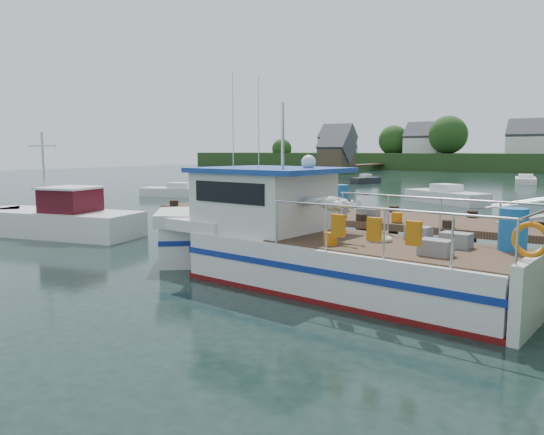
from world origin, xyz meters
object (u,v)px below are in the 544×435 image
Objects in this scene: moored_d at (525,180)px; moored_e at (366,180)px; dock at (541,196)px; lobster_boat at (306,244)px; moored_rowboat at (302,194)px; moored_b at (446,196)px; work_boat at (54,219)px; moored_a at (180,191)px.

moored_d is 16.53m from moored_e.
lobster_boat is (-5.02, -3.62, -1.23)m from dock.
lobster_boat is 2.93× the size of moored_rowboat.
dock is 23.56m from moored_rowboat.
moored_e is at bearing 116.90° from lobster_boat.
moored_b is at bearing 112.23° from dock.
lobster_boat is 12.38m from work_boat.
moored_e is at bearing 81.94° from work_boat.
lobster_boat reaches higher than moored_a.
work_boat is 2.01× the size of moored_rowboat.
moored_rowboat is at bearing 75.61° from work_boat.
moored_b reaches higher than moored_rowboat.
moored_d is at bearing 82.07° from moored_b.
moored_a is at bearing -93.97° from moored_e.
dock is 29.12m from moored_a.
moored_d is at bearing 73.88° from moored_rowboat.
work_boat is at bearing -76.25° from moored_e.
dock is 2.80× the size of moored_b.
moored_e is (-20.78, 35.73, -1.88)m from dock.
moored_rowboat is 1.07× the size of moored_e.
work_boat is at bearing -81.80° from moored_d.
work_boat is 23.89m from moored_b.
dock is 4.49× the size of moored_e.
dock reaches higher than moored_d.
moored_a is 1.00× the size of moored_b.
dock is 17.64m from work_boat.
moored_rowboat is at bearing 15.32° from moored_a.
moored_e is (-15.76, 39.34, -0.65)m from lobster_boat.
moored_e is (5.01, 22.34, -0.03)m from moored_a.
moored_a is at bearing 152.56° from dock.
moored_b is (-7.86, 19.22, -1.77)m from dock.
moored_d is at bearing 97.34° from lobster_boat.
dock is 2.80× the size of moored_d.
work_boat is 48.58m from moored_d.
lobster_boat is 42.39m from moored_e.
lobster_boat is at bearing -42.04° from moored_a.
moored_a is at bearing -100.42° from moored_d.
moored_rowboat is at bearing -88.78° from moored_d.
work_boat is 1.34× the size of moored_d.
moored_a is 36.59m from moored_d.
moored_rowboat is at bearing -70.19° from moored_e.
dock reaches higher than work_boat.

